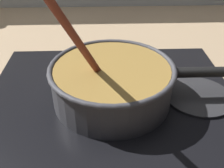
# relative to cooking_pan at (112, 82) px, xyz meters

# --- Properties ---
(ground) EXTENTS (2.40, 1.60, 0.04)m
(ground) POSITION_rel_cooking_pan_xyz_m (-0.15, -0.10, -0.08)
(ground) COLOR #9E8466
(hob_plate) EXTENTS (0.56, 0.48, 0.01)m
(hob_plate) POSITION_rel_cooking_pan_xyz_m (-0.00, 0.00, -0.05)
(hob_plate) COLOR black
(hob_plate) RESTS_ON ground
(burner_ring) EXTENTS (0.17, 0.17, 0.01)m
(burner_ring) POSITION_rel_cooking_pan_xyz_m (-0.00, 0.00, -0.04)
(burner_ring) COLOR #592D0C
(burner_ring) RESTS_ON hob_plate
(spare_burner) EXTENTS (0.15, 0.15, 0.01)m
(spare_burner) POSITION_rel_cooking_pan_xyz_m (0.19, 0.00, -0.04)
(spare_burner) COLOR #262628
(spare_burner) RESTS_ON hob_plate
(cooking_pan) EXTENTS (0.42, 0.26, 0.30)m
(cooking_pan) POSITION_rel_cooking_pan_xyz_m (0.00, 0.00, 0.00)
(cooking_pan) COLOR #38383D
(cooking_pan) RESTS_ON hob_plate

